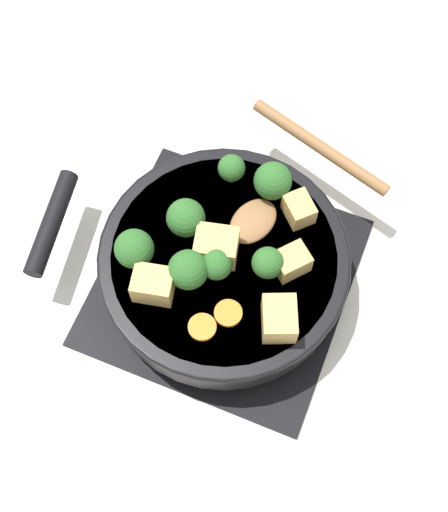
{
  "coord_description": "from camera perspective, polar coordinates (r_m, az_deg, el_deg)",
  "views": [
    {
      "loc": [
        -0.32,
        -0.13,
        0.86
      ],
      "look_at": [
        0.0,
        0.0,
        0.08
      ],
      "focal_mm": 50.0,
      "sensor_mm": 36.0,
      "label": 1
    }
  ],
  "objects": [
    {
      "name": "broccoli_floret_mid_floret",
      "position": [
        0.88,
        0.61,
        7.02
      ],
      "size": [
        0.03,
        0.03,
        0.04
      ],
      "color": "#709956",
      "rests_on": "skillet_pan"
    },
    {
      "name": "broccoli_floret_east_rim",
      "position": [
        0.86,
        3.92,
        6.0
      ],
      "size": [
        0.05,
        0.05,
        0.05
      ],
      "color": "#709956",
      "rests_on": "skillet_pan"
    },
    {
      "name": "tofu_cube_east_chunk",
      "position": [
        0.83,
        5.41,
        -0.46
      ],
      "size": [
        0.05,
        0.05,
        0.03
      ],
      "primitive_type": "cube",
      "rotation": [
        0.0,
        0.0,
        5.58
      ],
      "color": "tan",
      "rests_on": "skillet_pan"
    },
    {
      "name": "broccoli_floret_north_edge",
      "position": [
        0.82,
        3.43,
        -0.78
      ],
      "size": [
        0.04,
        0.04,
        0.05
      ],
      "color": "#709956",
      "rests_on": "skillet_pan"
    },
    {
      "name": "broccoli_floret_south_cluster",
      "position": [
        0.81,
        -2.89,
        -1.12
      ],
      "size": [
        0.05,
        0.05,
        0.05
      ],
      "color": "#709956",
      "rests_on": "skillet_pan"
    },
    {
      "name": "carrot_slice_orange_thin",
      "position": [
        0.81,
        -1.76,
        -5.71
      ],
      "size": [
        0.03,
        0.03,
        0.01
      ],
      "primitive_type": "cylinder",
      "color": "orange",
      "rests_on": "skillet_pan"
    },
    {
      "name": "carrot_slice_near_center",
      "position": [
        0.82,
        0.34,
        -4.6
      ],
      "size": [
        0.03,
        0.03,
        0.01
      ],
      "primitive_type": "cylinder",
      "color": "orange",
      "rests_on": "skillet_pan"
    },
    {
      "name": "broccoli_floret_center_top",
      "position": [
        0.84,
        -3.08,
        3.05
      ],
      "size": [
        0.05,
        0.05,
        0.05
      ],
      "color": "#709956",
      "rests_on": "skillet_pan"
    },
    {
      "name": "broccoli_floret_near_spoon",
      "position": [
        0.83,
        -7.2,
        0.57
      ],
      "size": [
        0.05,
        0.05,
        0.05
      ],
      "color": "#709956",
      "rests_on": "skillet_pan"
    },
    {
      "name": "skillet_pan",
      "position": [
        0.87,
        -0.12,
        -0.64
      ],
      "size": [
        0.31,
        0.39,
        0.06
      ],
      "color": "black",
      "rests_on": "front_burner_grate"
    },
    {
      "name": "tofu_cube_back_piece",
      "position": [
        0.8,
        4.44,
        -5.03
      ],
      "size": [
        0.06,
        0.05,
        0.04
      ],
      "primitive_type": "cube",
      "rotation": [
        0.0,
        0.0,
        3.54
      ],
      "color": "tan",
      "rests_on": "skillet_pan"
    },
    {
      "name": "tofu_cube_west_chunk",
      "position": [
        0.86,
        6.02,
        3.74
      ],
      "size": [
        0.05,
        0.05,
        0.03
      ],
      "primitive_type": "cube",
      "rotation": [
        0.0,
        0.0,
        0.79
      ],
      "color": "tan",
      "rests_on": "skillet_pan"
    },
    {
      "name": "tofu_cube_center_large",
      "position": [
        0.83,
        -0.57,
        0.87
      ],
      "size": [
        0.05,
        0.06,
        0.04
      ],
      "primitive_type": "cube",
      "rotation": [
        0.0,
        0.0,
        1.8
      ],
      "color": "tan",
      "rests_on": "skillet_pan"
    },
    {
      "name": "broccoli_floret_west_rim",
      "position": [
        0.82,
        -0.31,
        -0.79
      ],
      "size": [
        0.04,
        0.04,
        0.04
      ],
      "color": "#709956",
      "rests_on": "skillet_pan"
    },
    {
      "name": "wooden_spoon",
      "position": [
        0.89,
        5.27,
        6.03
      ],
      "size": [
        0.21,
        0.2,
        0.02
      ],
      "color": "olive",
      "rests_on": "skillet_pan"
    },
    {
      "name": "front_burner_grate",
      "position": [
        0.91,
        -0.0,
        -1.81
      ],
      "size": [
        0.31,
        0.31,
        0.03
      ],
      "color": "black",
      "rests_on": "ground_plane"
    },
    {
      "name": "tofu_cube_near_handle",
      "position": [
        0.82,
        -5.68,
        -2.3
      ],
      "size": [
        0.05,
        0.05,
        0.04
      ],
      "primitive_type": "cube",
      "rotation": [
        0.0,
        0.0,
        4.92
      ],
      "color": "tan",
      "rests_on": "skillet_pan"
    },
    {
      "name": "ground_plane",
      "position": [
        0.92,
        -0.0,
        -2.09
      ],
      "size": [
        2.4,
        2.4,
        0.0
      ],
      "primitive_type": "plane",
      "color": "silver"
    }
  ]
}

